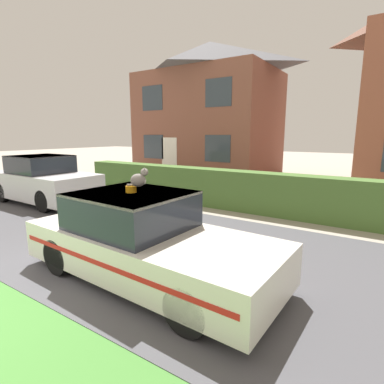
{
  "coord_description": "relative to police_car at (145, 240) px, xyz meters",
  "views": [
    {
      "loc": [
        4.49,
        -0.88,
        2.26
      ],
      "look_at": [
        1.04,
        4.38,
        1.05
      ],
      "focal_mm": 28.0,
      "sensor_mm": 36.0,
      "label": 1
    }
  ],
  "objects": [
    {
      "name": "road_strip",
      "position": [
        -1.4,
        1.22,
        -0.62
      ],
      "size": [
        28.0,
        5.2,
        0.01
      ],
      "primitive_type": "cube",
      "color": "#4C4C51",
      "rests_on": "ground"
    },
    {
      "name": "garden_hedge",
      "position": [
        0.09,
        4.89,
        -0.04
      ],
      "size": [
        13.77,
        0.66,
        1.19
      ],
      "primitive_type": "cube",
      "color": "#4C7233",
      "rests_on": "ground"
    },
    {
      "name": "neighbour_car_near",
      "position": [
        -6.47,
        2.2,
        0.11
      ],
      "size": [
        4.04,
        1.78,
        1.57
      ],
      "rotation": [
        0.0,
        0.0,
        -0.01
      ],
      "color": "black",
      "rests_on": "road_strip"
    },
    {
      "name": "house_left",
      "position": [
        -5.93,
        12.23,
        3.11
      ],
      "size": [
        7.73,
        5.56,
        7.36
      ],
      "color": "brown",
      "rests_on": "ground"
    },
    {
      "name": "cat",
      "position": [
        -0.1,
        0.04,
        0.96
      ],
      "size": [
        0.34,
        0.28,
        0.3
      ],
      "rotation": [
        0.0,
        0.0,
        0.75
      ],
      "color": "gray",
      "rests_on": "police_car"
    },
    {
      "name": "police_car",
      "position": [
        0.0,
        0.0,
        0.0
      ],
      "size": [
        4.27,
        1.87,
        1.45
      ],
      "rotation": [
        0.0,
        0.0,
        -0.04
      ],
      "color": "black",
      "rests_on": "road_strip"
    }
  ]
}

